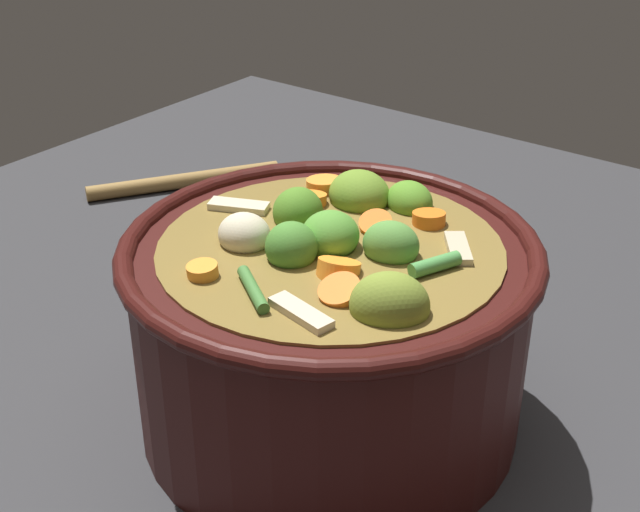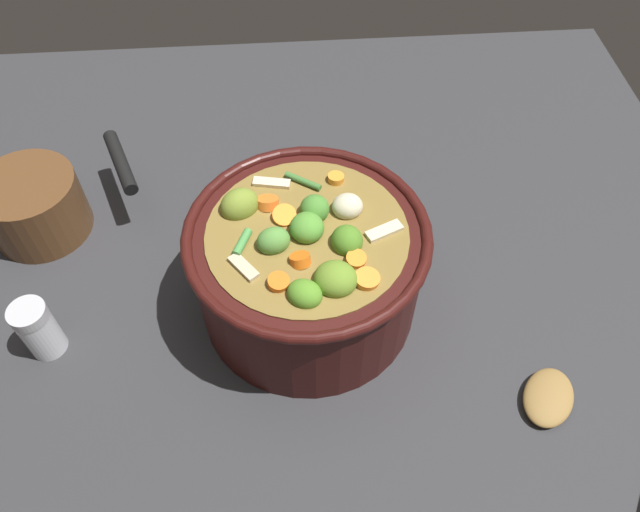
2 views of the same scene
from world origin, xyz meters
name	(u,v)px [view 2 (image 2 of 2)]	position (x,y,z in m)	size (l,w,h in m)	color
ground_plane	(309,302)	(0.00, 0.00, 0.00)	(1.10, 1.10, 0.00)	#2D2D30
cooking_pot	(308,267)	(0.00, 0.00, 0.07)	(0.26, 0.26, 0.15)	#38110F
wooden_spoon	(598,420)	(0.29, -0.17, 0.01)	(0.20, 0.20, 0.02)	olive
salt_shaker	(38,329)	(-0.30, -0.04, 0.04)	(0.04, 0.04, 0.08)	silver
small_saucepan	(37,205)	(-0.34, 0.15, 0.04)	(0.20, 0.16, 0.08)	brown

